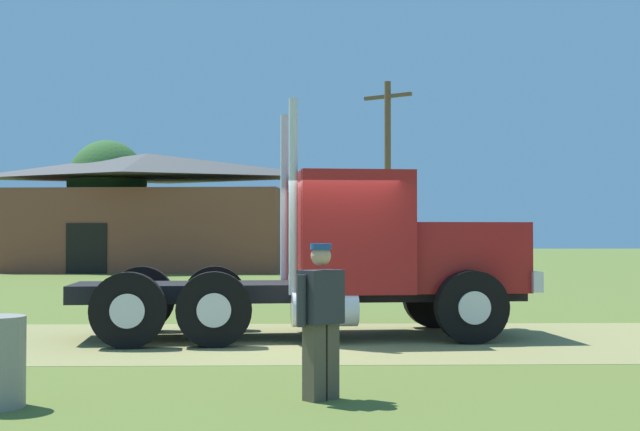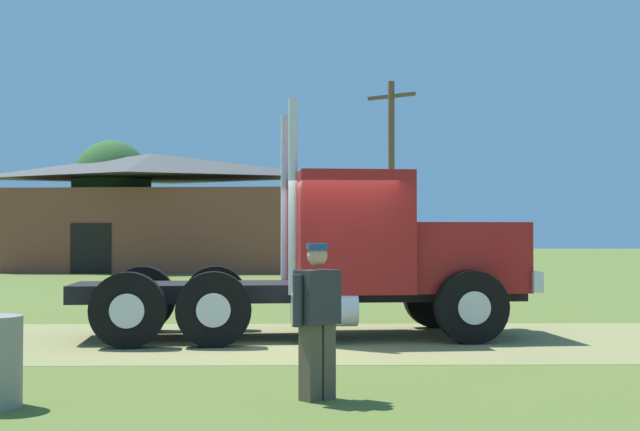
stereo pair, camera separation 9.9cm
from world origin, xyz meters
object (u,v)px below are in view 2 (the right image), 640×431
Objects in this scene: truck_foreground_white at (357,258)px; visitor_standing_near at (317,316)px; shed_building at (152,214)px; utility_pole_near at (391,173)px.

truck_foreground_white is 4.75× the size of visitor_standing_near.
shed_building is (-7.99, 27.10, 1.37)m from truck_foreground_white.
truck_foreground_white is 0.95× the size of utility_pole_near.
utility_pole_near is at bearing 82.74° from visitor_standing_near.
utility_pole_near reaches higher than visitor_standing_near.
utility_pole_near reaches higher than truck_foreground_white.
shed_building is at bearing 102.49° from visitor_standing_near.
truck_foreground_white is 21.34m from utility_pole_near.
utility_pole_near reaches higher than shed_building.
truck_foreground_white is at bearing -73.57° from shed_building.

